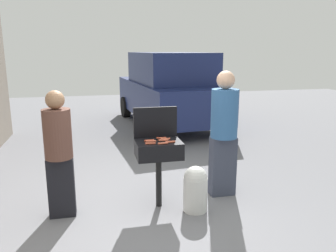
# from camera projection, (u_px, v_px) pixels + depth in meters

# --- Properties ---
(ground_plane) EXTENTS (24.00, 24.00, 0.00)m
(ground_plane) POSITION_uv_depth(u_px,v_px,m) (143.00, 215.00, 4.34)
(ground_plane) COLOR slate
(bbq_grill) EXTENTS (0.60, 0.44, 0.92)m
(bbq_grill) POSITION_uv_depth(u_px,v_px,m) (159.00, 152.00, 4.45)
(bbq_grill) COLOR black
(bbq_grill) RESTS_ON ground
(grill_lid_open) EXTENTS (0.60, 0.05, 0.42)m
(grill_lid_open) POSITION_uv_depth(u_px,v_px,m) (155.00, 122.00, 4.58)
(grill_lid_open) COLOR black
(grill_lid_open) RESTS_ON bbq_grill
(hot_dog_0) EXTENTS (0.13, 0.03, 0.03)m
(hot_dog_0) POSITION_uv_depth(u_px,v_px,m) (149.00, 141.00, 4.40)
(hot_dog_0) COLOR #AD4228
(hot_dog_0) RESTS_ON bbq_grill
(hot_dog_1) EXTENTS (0.13, 0.03, 0.03)m
(hot_dog_1) POSITION_uv_depth(u_px,v_px,m) (165.00, 139.00, 4.48)
(hot_dog_1) COLOR #C6593D
(hot_dog_1) RESTS_ON bbq_grill
(hot_dog_2) EXTENTS (0.13, 0.03, 0.03)m
(hot_dog_2) POSITION_uv_depth(u_px,v_px,m) (170.00, 142.00, 4.34)
(hot_dog_2) COLOR #C6593D
(hot_dog_2) RESTS_ON bbq_grill
(hot_dog_3) EXTENTS (0.13, 0.04, 0.03)m
(hot_dog_3) POSITION_uv_depth(u_px,v_px,m) (161.00, 138.00, 4.53)
(hot_dog_3) COLOR #AD4228
(hot_dog_3) RESTS_ON bbq_grill
(hot_dog_4) EXTENTS (0.13, 0.04, 0.03)m
(hot_dog_4) POSITION_uv_depth(u_px,v_px,m) (151.00, 141.00, 4.37)
(hot_dog_4) COLOR #C6593D
(hot_dog_4) RESTS_ON bbq_grill
(hot_dog_5) EXTENTS (0.13, 0.03, 0.03)m
(hot_dog_5) POSITION_uv_depth(u_px,v_px,m) (163.00, 143.00, 4.27)
(hot_dog_5) COLOR #C6593D
(hot_dog_5) RESTS_ON bbq_grill
(hot_dog_6) EXTENTS (0.13, 0.04, 0.03)m
(hot_dog_6) POSITION_uv_depth(u_px,v_px,m) (163.00, 140.00, 4.41)
(hot_dog_6) COLOR #C6593D
(hot_dog_6) RESTS_ON bbq_grill
(hot_dog_7) EXTENTS (0.13, 0.04, 0.03)m
(hot_dog_7) POSITION_uv_depth(u_px,v_px,m) (150.00, 143.00, 4.27)
(hot_dog_7) COLOR #B74C33
(hot_dog_7) RESTS_ON bbq_grill
(propane_tank) EXTENTS (0.32, 0.32, 0.62)m
(propane_tank) POSITION_uv_depth(u_px,v_px,m) (195.00, 188.00, 4.41)
(propane_tank) COLOR silver
(propane_tank) RESTS_ON ground
(person_left) EXTENTS (0.34, 0.34, 1.62)m
(person_left) POSITION_uv_depth(u_px,v_px,m) (59.00, 150.00, 4.15)
(person_left) COLOR black
(person_left) RESTS_ON ground
(person_right) EXTENTS (0.38, 0.38, 1.81)m
(person_right) POSITION_uv_depth(u_px,v_px,m) (224.00, 130.00, 4.77)
(person_right) COLOR #333847
(person_right) RESTS_ON ground
(parked_minivan) EXTENTS (2.41, 4.58, 2.02)m
(parked_minivan) POSITION_uv_depth(u_px,v_px,m) (169.00, 89.00, 9.30)
(parked_minivan) COLOR navy
(parked_minivan) RESTS_ON ground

